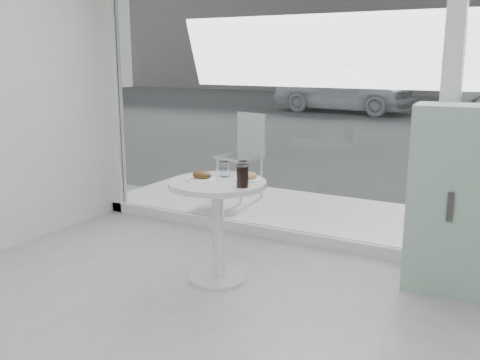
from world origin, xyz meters
The scene contains 12 objects.
storefront centered at (0.07, 3.00, 1.71)m, with size 5.00×0.14×3.00m.
main_table centered at (-0.50, 1.90, 0.55)m, with size 0.72×0.72×0.77m.
patio_deck centered at (0.00, 3.80, 0.03)m, with size 5.60×1.60×0.05m, color silver.
street centered at (0.00, 16.00, 0.00)m, with size 40.00×24.00×0.00m, color #313131.
mint_cabinet centered at (1.04, 2.60, 0.67)m, with size 0.64×0.45×1.34m.
patio_chair centered at (-1.44, 4.02, 0.61)m, with size 0.51×0.51×0.98m.
car_white centered at (-3.88, 14.91, 0.73)m, with size 1.73×4.29×1.46m, color white.
plate_fritter centered at (-0.61, 1.87, 0.80)m, with size 0.23×0.23×0.07m.
plate_donut centered at (-0.31, 2.04, 0.79)m, with size 0.21×0.21×0.05m.
water_tumbler_a centered at (-0.53, 2.06, 0.82)m, with size 0.07×0.07×0.11m.
water_tumbler_b centered at (-0.42, 2.15, 0.82)m, with size 0.07×0.07×0.11m.
cola_glass centered at (-0.25, 1.82, 0.85)m, with size 0.08×0.08×0.16m.
Camera 1 is at (1.49, -1.34, 1.64)m, focal length 40.00 mm.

